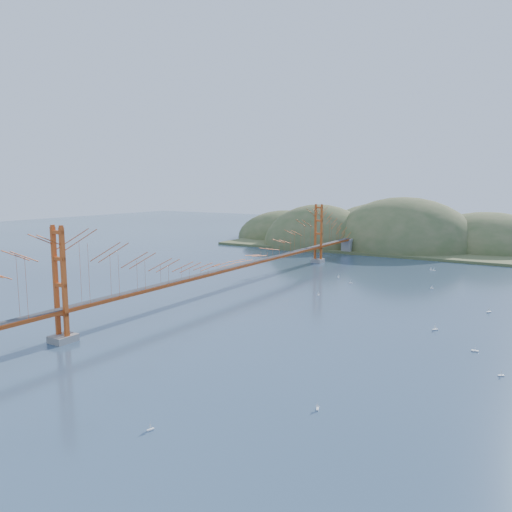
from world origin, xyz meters
The scene contains 15 objects.
ground centered at (0.00, 0.00, 0.00)m, with size 320.00×320.00×0.00m, color #293C52.
bridge centered at (0.00, 0.18, 7.01)m, with size 2.20×94.40×12.00m.
far_headlands centered at (2.21, 68.52, 0.00)m, with size 84.00×58.00×25.00m.
sailboat_3 centered at (13.55, 13.08, 0.14)m, with size 0.56×0.56×0.63m.
sailboat_16 centered at (10.03, 16.58, 0.14)m, with size 0.60×0.60×0.63m.
sailboat_0 centered at (12.76, 2.72, 0.14)m, with size 0.43×0.50×0.57m.
sailboat_14 centered at (30.65, -6.19, 0.16)m, with size 0.71×0.71×0.74m.
sailboat_9 centered at (34.58, 5.07, 0.15)m, with size 0.66×0.66×0.71m.
sailboat_2 centered at (35.42, -11.39, 0.16)m, with size 0.64×0.54×0.74m.
sailboat_13 centered at (38.21, -16.80, 0.14)m, with size 0.54×0.54×0.58m.
sailboat_12 centered at (22.06, 32.29, 0.14)m, with size 0.51×0.49×0.58m.
sailboat_6 centered at (28.00, -30.36, 0.14)m, with size 0.49×0.51×0.57m.
sailboat_7 centered at (21.43, 32.63, 0.14)m, with size 0.53×0.53×0.57m.
sailboat_1 centered at (25.39, 15.86, 0.14)m, with size 0.55×0.55×0.58m.
sailboat_extra_0 centered at (20.18, -38.73, 0.14)m, with size 0.48×0.51×0.57m.
Camera 1 is at (41.76, -60.60, 15.63)m, focal length 35.00 mm.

